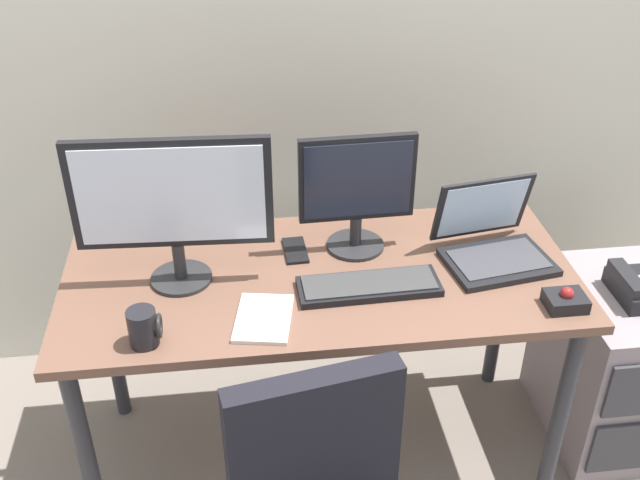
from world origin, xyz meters
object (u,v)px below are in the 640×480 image
object	(u,v)px
monitor_side	(357,189)
coffee_mug	(144,327)
trackball_mouse	(566,300)
monitor_main	(172,202)
cell_phone	(295,250)
file_cabinet	(617,363)
desk_phone	(640,287)
laptop	(492,242)
keyboard	(369,286)
paper_notepad	(264,318)

from	to	relation	value
monitor_side	coffee_mug	world-z (taller)	monitor_side
monitor_side	coffee_mug	bearing A→B (deg)	-147.76
coffee_mug	trackball_mouse	bearing A→B (deg)	0.71
trackball_mouse	coffee_mug	distance (m)	1.15
monitor_main	cell_phone	xyz separation A→B (m)	(0.35, 0.11, -0.26)
file_cabinet	monitor_side	bearing A→B (deg)	171.19
file_cabinet	trackball_mouse	xyz separation A→B (m)	(-0.37, -0.24, 0.48)
cell_phone	coffee_mug	bearing A→B (deg)	-140.42
desk_phone	coffee_mug	world-z (taller)	coffee_mug
laptop	monitor_main	bearing A→B (deg)	-179.37
keyboard	trackball_mouse	bearing A→B (deg)	-15.51
keyboard	laptop	size ratio (longest dim) A/B	1.18
laptop	paper_notepad	xyz separation A→B (m)	(-0.71, -0.23, -0.05)
monitor_side	monitor_main	bearing A→B (deg)	-168.01
keyboard	monitor_side	bearing A→B (deg)	90.42
desk_phone	file_cabinet	bearing A→B (deg)	63.22
trackball_mouse	cell_phone	distance (m)	0.81
keyboard	trackball_mouse	distance (m)	0.55
keyboard	laptop	distance (m)	0.42
monitor_side	trackball_mouse	bearing A→B (deg)	-35.34
keyboard	cell_phone	world-z (taller)	keyboard
file_cabinet	paper_notepad	distance (m)	1.31
desk_phone	laptop	bearing A→B (deg)	173.84
monitor_side	laptop	size ratio (longest dim) A/B	1.08
coffee_mug	cell_phone	bearing A→B (deg)	41.96
trackball_mouse	desk_phone	bearing A→B (deg)	30.89
file_cabinet	desk_phone	bearing A→B (deg)	-116.78
coffee_mug	desk_phone	bearing A→B (deg)	8.76
desk_phone	keyboard	distance (m)	0.91
desk_phone	cell_phone	size ratio (longest dim) A/B	1.41
file_cabinet	cell_phone	world-z (taller)	cell_phone
monitor_side	paper_notepad	distance (m)	0.49
laptop	paper_notepad	bearing A→B (deg)	-162.25
file_cabinet	coffee_mug	world-z (taller)	coffee_mug
monitor_main	laptop	distance (m)	0.96
file_cabinet	paper_notepad	bearing A→B (deg)	-171.02
desk_phone	monitor_side	bearing A→B (deg)	170.09
monitor_side	laptop	xyz separation A→B (m)	(0.40, -0.10, -0.15)
file_cabinet	desk_phone	distance (m)	0.33
file_cabinet	coffee_mug	xyz separation A→B (m)	(-1.52, -0.25, 0.51)
trackball_mouse	paper_notepad	distance (m)	0.84
desk_phone	trackball_mouse	xyz separation A→B (m)	(-0.37, -0.22, 0.15)
monitor_main	trackball_mouse	bearing A→B (deg)	-13.79
file_cabinet	monitor_main	world-z (taller)	monitor_main
laptop	coffee_mug	world-z (taller)	laptop
monitor_main	desk_phone	bearing A→B (deg)	-1.71
file_cabinet	keyboard	size ratio (longest dim) A/B	1.44
cell_phone	monitor_main	bearing A→B (deg)	-164.89
monitor_main	coffee_mug	distance (m)	0.36
cell_phone	trackball_mouse	bearing A→B (deg)	-29.64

